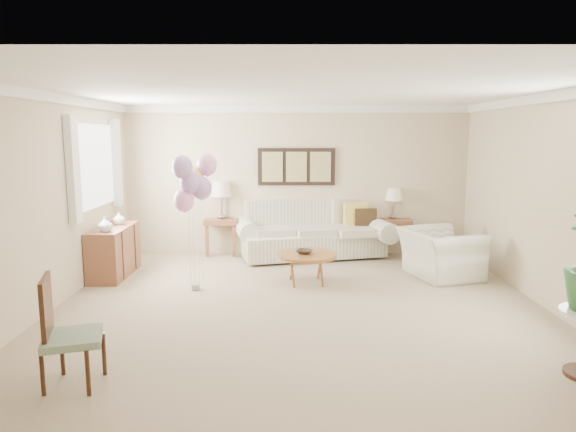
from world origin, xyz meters
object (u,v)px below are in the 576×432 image
object	(u,v)px
sofa	(312,234)
accent_chair	(64,330)
balloon_cluster	(193,181)
armchair	(440,253)
coffee_table	(307,256)

from	to	relation	value
sofa	accent_chair	world-z (taller)	sofa
balloon_cluster	sofa	bearing A→B (deg)	50.34
armchair	accent_chair	bearing A→B (deg)	114.09
coffee_table	armchair	xyz separation A→B (m)	(2.00, 0.35, -0.05)
armchair	accent_chair	xyz separation A→B (m)	(-4.14, -3.38, 0.14)
accent_chair	balloon_cluster	world-z (taller)	balloon_cluster
armchair	balloon_cluster	distance (m)	3.77
coffee_table	balloon_cluster	distance (m)	1.91
accent_chair	balloon_cluster	distance (m)	2.93
sofa	coffee_table	world-z (taller)	sofa
sofa	balloon_cluster	bearing A→B (deg)	-129.66
sofa	balloon_cluster	distance (m)	2.86
coffee_table	balloon_cluster	world-z (taller)	balloon_cluster
coffee_table	accent_chair	xyz separation A→B (m)	(-2.14, -3.03, 0.09)
coffee_table	accent_chair	size ratio (longest dim) A/B	0.91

